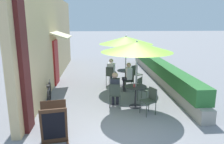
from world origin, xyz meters
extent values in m
plane|color=gray|center=(0.00, 0.00, 0.00)|extent=(120.00, 120.00, 0.00)
cube|color=#D6B784|center=(-2.55, 5.84, 2.10)|extent=(0.24, 11.68, 4.20)
cube|color=#4C1919|center=(-2.37, 0.60, 2.10)|extent=(0.12, 0.56, 4.20)
cube|color=maroon|center=(-2.39, 5.26, 1.05)|extent=(0.08, 0.96, 2.10)
cube|color=beige|center=(-2.08, 5.26, 2.35)|extent=(0.78, 1.80, 0.30)
cube|color=gray|center=(2.75, 5.74, 0.23)|extent=(0.44, 10.68, 0.45)
cube|color=#2D6B33|center=(2.75, 5.74, 0.73)|extent=(0.60, 10.14, 0.56)
cylinder|color=#28282D|center=(0.89, 2.03, 0.01)|extent=(0.44, 0.44, 0.02)
cylinder|color=#28282D|center=(0.89, 2.03, 0.38)|extent=(0.06, 0.06, 0.73)
cylinder|color=#28282D|center=(0.89, 2.03, 0.74)|extent=(0.77, 0.77, 0.02)
cylinder|color=#B7B7BC|center=(0.89, 2.03, 1.13)|extent=(0.04, 0.04, 2.26)
cone|color=#8CD138|center=(0.89, 2.03, 2.14)|extent=(2.42, 2.42, 0.34)
sphere|color=#B7B7BC|center=(0.89, 2.03, 2.32)|extent=(0.07, 0.07, 0.07)
cube|color=#384238|center=(0.17, 2.11, 0.45)|extent=(0.44, 0.44, 0.04)
cube|color=#384238|center=(0.15, 1.93, 0.66)|extent=(0.38, 0.07, 0.42)
cylinder|color=#384238|center=(0.37, 2.27, 0.23)|extent=(0.02, 0.02, 0.45)
cylinder|color=#384238|center=(0.02, 2.31, 0.23)|extent=(0.02, 0.02, 0.45)
cylinder|color=#384238|center=(0.33, 1.91, 0.23)|extent=(0.02, 0.02, 0.45)
cylinder|color=#384238|center=(-0.03, 1.95, 0.23)|extent=(0.02, 0.02, 0.45)
cylinder|color=#23232D|center=(0.27, 2.28, 0.24)|extent=(0.11, 0.11, 0.47)
cylinder|color=#23232D|center=(0.11, 2.30, 0.24)|extent=(0.11, 0.11, 0.47)
cube|color=#23232D|center=(0.18, 2.20, 0.53)|extent=(0.34, 0.39, 0.12)
cube|color=#282D38|center=(0.17, 2.09, 0.78)|extent=(0.36, 0.26, 0.50)
sphere|color=tan|center=(0.17, 2.11, 1.15)|extent=(0.20, 0.20, 0.20)
cube|color=#384238|center=(1.18, 1.36, 0.45)|extent=(0.53, 0.53, 0.04)
cube|color=#384238|center=(1.35, 1.43, 0.66)|extent=(0.18, 0.36, 0.42)
cylinder|color=#384238|center=(0.95, 1.45, 0.23)|extent=(0.02, 0.02, 0.45)
cylinder|color=#384238|center=(1.09, 1.12, 0.23)|extent=(0.02, 0.02, 0.45)
cylinder|color=#384238|center=(1.28, 1.60, 0.23)|extent=(0.02, 0.02, 0.45)
cylinder|color=#384238|center=(1.42, 1.27, 0.23)|extent=(0.02, 0.02, 0.45)
cube|color=#384238|center=(1.33, 2.61, 0.45)|extent=(0.56, 0.56, 0.04)
cube|color=#384238|center=(1.18, 2.72, 0.66)|extent=(0.25, 0.32, 0.42)
cylinder|color=#384238|center=(1.36, 2.36, 0.23)|extent=(0.02, 0.02, 0.45)
cylinder|color=#384238|center=(1.58, 2.65, 0.23)|extent=(0.02, 0.02, 0.45)
cylinder|color=#384238|center=(1.08, 2.57, 0.23)|extent=(0.02, 0.02, 0.45)
cylinder|color=#384238|center=(1.29, 2.86, 0.23)|extent=(0.02, 0.02, 0.45)
cylinder|color=#B73D3D|center=(0.83, 1.98, 0.80)|extent=(0.07, 0.07, 0.09)
cylinder|color=#28282D|center=(0.88, 4.57, 0.01)|extent=(0.44, 0.44, 0.02)
cylinder|color=#28282D|center=(0.88, 4.57, 0.38)|extent=(0.06, 0.06, 0.73)
cylinder|color=#28282D|center=(0.88, 4.57, 0.74)|extent=(0.77, 0.77, 0.02)
cylinder|color=#B7B7BC|center=(0.88, 4.57, 1.13)|extent=(0.04, 0.04, 2.26)
cone|color=#8CD138|center=(0.88, 4.57, 2.14)|extent=(2.42, 2.42, 0.34)
sphere|color=#B7B7BC|center=(0.88, 4.57, 2.32)|extent=(0.07, 0.07, 0.07)
cube|color=#384238|center=(1.49, 4.96, 0.45)|extent=(0.55, 0.55, 0.04)
cube|color=#384238|center=(1.39, 5.12, 0.66)|extent=(0.34, 0.23, 0.42)
cylinder|color=#384238|center=(1.44, 4.72, 0.23)|extent=(0.02, 0.02, 0.45)
cylinder|color=#384238|center=(1.74, 4.91, 0.23)|extent=(0.02, 0.02, 0.45)
cylinder|color=#384238|center=(1.24, 5.02, 0.23)|extent=(0.02, 0.02, 0.45)
cylinder|color=#384238|center=(1.55, 5.21, 0.23)|extent=(0.02, 0.02, 0.45)
cube|color=#384238|center=(0.24, 4.91, 0.45)|extent=(0.54, 0.54, 0.04)
cube|color=#384238|center=(0.15, 4.75, 0.66)|extent=(0.35, 0.20, 0.42)
cylinder|color=#384238|center=(0.48, 4.99, 0.23)|extent=(0.02, 0.02, 0.45)
cylinder|color=#384238|center=(0.16, 5.15, 0.23)|extent=(0.02, 0.02, 0.45)
cylinder|color=#384238|center=(0.31, 4.67, 0.23)|extent=(0.02, 0.02, 0.45)
cylinder|color=#384238|center=(-0.01, 4.83, 0.23)|extent=(0.02, 0.02, 0.45)
cylinder|color=#23232D|center=(0.39, 5.03, 0.24)|extent=(0.11, 0.11, 0.47)
cylinder|color=#23232D|center=(0.25, 5.11, 0.24)|extent=(0.11, 0.11, 0.47)
cube|color=#23232D|center=(0.28, 4.99, 0.53)|extent=(0.43, 0.46, 0.12)
cube|color=white|center=(0.23, 4.89, 0.78)|extent=(0.40, 0.35, 0.50)
sphere|color=beige|center=(0.24, 4.91, 1.15)|extent=(0.20, 0.20, 0.20)
cube|color=#384238|center=(0.91, 3.85, 0.45)|extent=(0.42, 0.42, 0.04)
cube|color=#384238|center=(1.10, 3.86, 0.66)|extent=(0.05, 0.38, 0.42)
cylinder|color=#384238|center=(0.72, 4.02, 0.23)|extent=(0.02, 0.02, 0.45)
cylinder|color=#384238|center=(0.74, 3.66, 0.23)|extent=(0.02, 0.02, 0.45)
cylinder|color=#384238|center=(1.08, 4.04, 0.23)|extent=(0.02, 0.02, 0.45)
cylinder|color=#384238|center=(1.10, 3.68, 0.23)|extent=(0.02, 0.02, 0.45)
cylinder|color=#23232D|center=(0.73, 3.92, 0.24)|extent=(0.11, 0.11, 0.47)
cylinder|color=#23232D|center=(0.74, 3.76, 0.24)|extent=(0.11, 0.11, 0.47)
cube|color=#23232D|center=(0.82, 3.84, 0.53)|extent=(0.37, 0.32, 0.12)
cube|color=white|center=(0.93, 3.85, 0.78)|extent=(0.23, 0.35, 0.50)
sphere|color=tan|center=(0.91, 3.85, 1.15)|extent=(0.20, 0.20, 0.20)
torus|color=black|center=(-2.29, 3.05, 0.35)|extent=(0.17, 0.71, 0.71)
torus|color=black|center=(-2.11, 1.94, 0.35)|extent=(0.17, 0.71, 0.71)
cylinder|color=black|center=(-2.20, 2.49, 0.55)|extent=(0.18, 0.87, 0.04)
cylinder|color=black|center=(-2.17, 2.30, 0.37)|extent=(0.14, 0.63, 0.42)
cylinder|color=black|center=(-2.15, 2.19, 0.66)|extent=(0.04, 0.04, 0.25)
cube|color=black|center=(-2.15, 2.19, 0.78)|extent=(0.13, 0.23, 0.05)
cylinder|color=black|center=(-2.28, 3.00, 0.73)|extent=(0.10, 0.46, 0.03)
cube|color=#422819|center=(-1.58, 0.11, 0.50)|extent=(0.67, 0.34, 0.99)
cube|color=black|center=(-1.59, 0.12, 0.52)|extent=(0.55, 0.25, 0.75)
cube|color=#422819|center=(-1.52, -0.29, 0.50)|extent=(0.67, 0.34, 0.99)
cube|color=black|center=(-1.51, -0.31, 0.52)|extent=(0.55, 0.25, 0.75)
cube|color=#422819|center=(-1.25, -0.04, 0.01)|extent=(0.14, 0.48, 0.02)
cube|color=#422819|center=(-1.85, -0.14, 0.01)|extent=(0.14, 0.48, 0.02)
camera|label=1|loc=(-0.47, -5.20, 2.99)|focal=35.00mm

